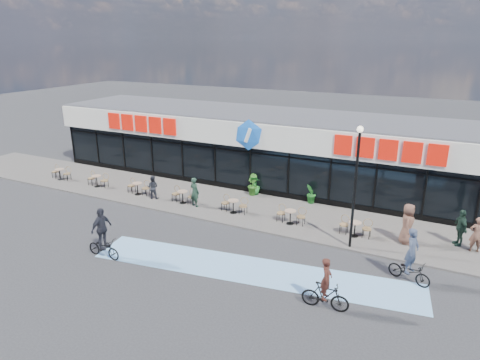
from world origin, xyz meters
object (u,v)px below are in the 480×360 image
Objects in this scene: potted_plant_left at (252,185)px; cyclist_b at (410,264)px; potted_plant_mid at (255,185)px; potted_plant_right at (311,194)px; pedestrian_c at (476,234)px; pedestrian_a at (460,227)px; pedestrian_b at (407,224)px; patron_right at (153,187)px; patron_left at (195,192)px; cyclist_a at (325,291)px; lamp_post at (356,178)px; bistro_set_0 at (61,173)px.

potted_plant_left is 11.48m from cyclist_b.
potted_plant_mid is 3.59m from potted_plant_right.
potted_plant_mid is at bearing -27.69° from pedestrian_c.
potted_plant_mid is 0.66× the size of pedestrian_a.
patron_right is at bearing 89.99° from pedestrian_b.
potted_plant_mid is 4.01m from patron_left.
potted_plant_right is (3.71, 0.15, -0.05)m from potted_plant_left.
pedestrian_b is (14.30, 0.48, 0.27)m from patron_right.
lamp_post is at bearing 92.53° from cyclist_a.
lamp_post is 8.60m from potted_plant_mid.
patron_left is 1.03× the size of pedestrian_c.
patron_left reaches higher than bistro_set_0.
cyclist_b is at bearing -177.97° from patron_left.
patron_left is 0.98× the size of pedestrian_a.
patron_right reaches higher than potted_plant_right.
pedestrian_a is at bearing -9.27° from potted_plant_left.
patron_left is (10.84, -0.17, 0.40)m from bistro_set_0.
pedestrian_a is 2.40m from pedestrian_b.
pedestrian_b is at bearing -16.63° from potted_plant_left.
pedestrian_b is at bearing -93.12° from pedestrian_a.
pedestrian_b is at bearing -6.87° from pedestrian_c.
patron_left is 0.88× the size of pedestrian_b.
patron_right is 0.80× the size of pedestrian_a.
potted_plant_mid is 0.70× the size of pedestrian_c.
cyclist_a is at bearing -87.47° from lamp_post.
lamp_post is at bearing -3.69° from bistro_set_0.
bistro_set_0 is 1.29× the size of potted_plant_right.
pedestrian_c is (8.41, -2.42, 0.24)m from potted_plant_right.
pedestrian_b is at bearing 0.65° from bistro_set_0.
pedestrian_c is (17.18, 0.96, 0.13)m from patron_right.
cyclist_a is at bearing -127.58° from cyclist_b.
lamp_post is 8.62m from potted_plant_left.
potted_plant_left is at bearing -108.09° from patron_left.
potted_plant_left is 0.56× the size of cyclist_b.
patron_right is at bearing 16.95° from patron_left.
potted_plant_left is at bearing 13.05° from bistro_set_0.
pedestrian_b is (5.53, -2.91, 0.39)m from potted_plant_right.
cyclist_b is (-2.40, -3.84, -0.14)m from pedestrian_c.
cyclist_a is at bearing -17.53° from bistro_set_0.
pedestrian_b is at bearing -17.51° from potted_plant_mid.
potted_plant_right is at bearing 10.72° from bistro_set_0.
cyclist_b is (6.00, -6.26, 0.10)m from potted_plant_right.
potted_plant_right is 0.68× the size of pedestrian_a.
potted_plant_mid is at bearing 70.57° from pedestrian_b.
bistro_set_0 is (-19.96, 1.29, -2.87)m from lamp_post.
bistro_set_0 is 13.48m from potted_plant_mid.
pedestrian_c reaches higher than potted_plant_mid.
potted_plant_right is 9.41m from patron_right.
pedestrian_a reaches higher than patron_left.
pedestrian_a is 8.65m from cyclist_a.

